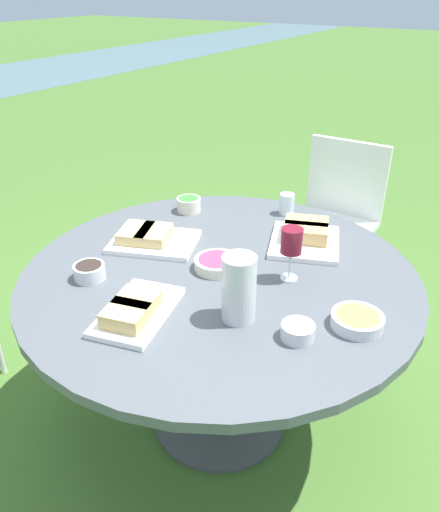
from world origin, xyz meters
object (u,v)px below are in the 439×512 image
object	(u,v)px
water_pitcher	(239,288)
dining_table	(220,294)
wine_glass	(292,243)
chair_near_left	(336,211)

from	to	relation	value
water_pitcher	dining_table	bearing A→B (deg)	43.02
dining_table	water_pitcher	world-z (taller)	water_pitcher
water_pitcher	wine_glass	bearing A→B (deg)	-7.28
chair_near_left	water_pitcher	world-z (taller)	water_pitcher
dining_table	wine_glass	world-z (taller)	wine_glass
wine_glass	water_pitcher	bearing A→B (deg)	172.72
dining_table	chair_near_left	bearing A→B (deg)	-1.31
dining_table	chair_near_left	distance (m)	1.19
chair_near_left	water_pitcher	xyz separation A→B (m)	(-1.40, -0.17, 0.32)
dining_table	wine_glass	distance (m)	0.34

